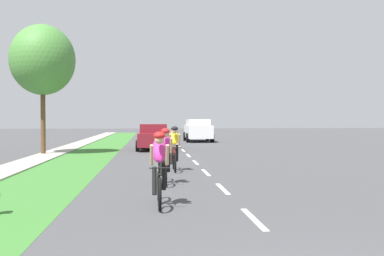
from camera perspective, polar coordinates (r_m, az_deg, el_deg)
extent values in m
plane|color=#424244|center=(23.32, -0.73, -3.32)|extent=(120.00, 120.00, 0.00)
cube|color=#38722D|center=(23.45, -12.94, -3.31)|extent=(2.67, 70.00, 0.01)
cube|color=#9E998E|center=(23.79, -17.75, -3.27)|extent=(1.35, 70.00, 0.10)
cube|color=white|center=(8.34, 7.96, -11.54)|extent=(0.12, 1.80, 0.01)
cube|color=white|center=(11.72, 3.97, -7.82)|extent=(0.12, 1.80, 0.01)
cube|color=white|center=(15.15, 1.81, -5.76)|extent=(0.12, 1.80, 0.01)
cube|color=white|center=(18.61, 0.46, -4.46)|extent=(0.12, 1.80, 0.01)
cube|color=white|center=(22.08, -0.47, -3.56)|extent=(0.12, 1.80, 0.01)
cube|color=white|center=(25.55, -1.14, -2.91)|extent=(0.12, 1.80, 0.01)
cube|color=white|center=(29.04, -1.65, -2.42)|extent=(0.12, 1.80, 0.01)
cube|color=white|center=(32.53, -2.05, -2.03)|extent=(0.12, 1.80, 0.01)
cube|color=white|center=(36.01, -2.37, -1.71)|extent=(0.12, 1.80, 0.01)
cube|color=white|center=(39.51, -2.64, -1.45)|extent=(0.12, 1.80, 0.01)
cube|color=white|center=(43.00, -2.86, -1.24)|extent=(0.12, 1.80, 0.01)
cube|color=white|center=(46.49, -3.05, -1.05)|extent=(0.12, 1.80, 0.01)
cube|color=white|center=(49.99, -3.22, -0.89)|extent=(0.12, 1.80, 0.01)
cube|color=white|center=(53.48, -3.36, -0.76)|extent=(0.12, 1.80, 0.01)
torus|color=black|center=(9.92, -4.32, -7.51)|extent=(0.06, 0.68, 0.68)
torus|color=black|center=(8.89, -4.19, -8.53)|extent=(0.06, 0.68, 0.68)
cylinder|color=black|center=(9.28, -4.25, -6.99)|extent=(0.04, 0.59, 0.43)
cylinder|color=black|center=(9.54, -4.28, -6.16)|extent=(0.04, 0.04, 0.55)
cylinder|color=black|center=(9.29, -4.26, -4.93)|extent=(0.03, 0.55, 0.03)
cylinder|color=black|center=(8.84, -4.20, -5.18)|extent=(0.42, 0.02, 0.02)
ellipsoid|color=#CC2D8C|center=(9.33, -4.27, -2.87)|extent=(0.30, 0.54, 0.63)
sphere|color=tan|center=(9.03, -4.23, -1.48)|extent=(0.20, 0.20, 0.20)
ellipsoid|color=red|center=(9.03, -4.24, -0.97)|extent=(0.24, 0.28, 0.16)
cylinder|color=tan|center=(9.05, -5.25, -3.50)|extent=(0.07, 0.26, 0.45)
cylinder|color=tan|center=(9.06, -3.22, -3.50)|extent=(0.07, 0.26, 0.45)
cylinder|color=black|center=(9.48, -4.88, -6.82)|extent=(0.10, 0.30, 0.60)
cylinder|color=black|center=(9.42, -3.65, -6.26)|extent=(0.10, 0.25, 0.61)
torus|color=black|center=(13.05, -3.58, -5.40)|extent=(0.06, 0.68, 0.68)
torus|color=black|center=(12.02, -3.42, -5.97)|extent=(0.06, 0.68, 0.68)
cylinder|color=#194C2D|center=(12.42, -3.49, -4.91)|extent=(0.04, 0.59, 0.43)
cylinder|color=#194C2D|center=(12.69, -3.53, -4.32)|extent=(0.04, 0.04, 0.55)
cylinder|color=#194C2D|center=(12.44, -3.50, -3.37)|extent=(0.03, 0.55, 0.03)
cylinder|color=black|center=(11.99, -3.43, -3.49)|extent=(0.42, 0.02, 0.02)
ellipsoid|color=#CC2D8C|center=(12.49, -3.51, -1.83)|extent=(0.30, 0.54, 0.63)
sphere|color=tan|center=(12.20, -3.47, -0.78)|extent=(0.20, 0.20, 0.20)
ellipsoid|color=red|center=(12.19, -3.47, -0.40)|extent=(0.24, 0.28, 0.16)
cylinder|color=tan|center=(12.21, -4.22, -2.28)|extent=(0.07, 0.26, 0.45)
cylinder|color=tan|center=(12.22, -2.72, -2.28)|extent=(0.07, 0.26, 0.45)
cylinder|color=black|center=(12.62, -3.97, -4.81)|extent=(0.10, 0.30, 0.60)
cylinder|color=black|center=(12.56, -3.06, -4.38)|extent=(0.10, 0.25, 0.61)
torus|color=black|center=(16.15, -2.41, -4.13)|extent=(0.06, 0.68, 0.68)
torus|color=black|center=(15.11, -2.20, -4.50)|extent=(0.06, 0.68, 0.68)
cylinder|color=red|center=(15.51, -2.29, -3.68)|extent=(0.04, 0.59, 0.43)
cylinder|color=red|center=(15.78, -2.34, -3.23)|extent=(0.04, 0.04, 0.55)
cylinder|color=red|center=(15.54, -2.30, -2.45)|extent=(0.03, 0.55, 0.03)
cylinder|color=black|center=(15.09, -2.21, -2.52)|extent=(0.42, 0.02, 0.02)
ellipsoid|color=yellow|center=(15.59, -2.31, -1.23)|extent=(0.30, 0.54, 0.63)
sphere|color=tan|center=(15.30, -2.26, -0.37)|extent=(0.20, 0.20, 0.20)
ellipsoid|color=black|center=(15.30, -2.26, -0.07)|extent=(0.24, 0.28, 0.16)
cylinder|color=tan|center=(15.31, -2.86, -1.57)|extent=(0.07, 0.26, 0.45)
cylinder|color=tan|center=(15.33, -1.66, -1.57)|extent=(0.07, 0.26, 0.45)
cylinder|color=black|center=(15.71, -2.69, -3.62)|extent=(0.10, 0.30, 0.60)
cylinder|color=black|center=(15.66, -1.95, -3.27)|extent=(0.10, 0.25, 0.61)
cube|color=maroon|center=(26.17, -5.03, -1.42)|extent=(1.76, 4.30, 0.76)
cube|color=maroon|center=(26.30, -5.03, -0.06)|extent=(1.55, 2.24, 0.52)
cube|color=#1E2833|center=(25.33, -5.02, -0.15)|extent=(1.44, 0.08, 0.44)
cylinder|color=black|center=(24.87, -7.04, -2.31)|extent=(0.22, 0.64, 0.64)
cylinder|color=black|center=(24.88, -2.98, -2.30)|extent=(0.22, 0.64, 0.64)
cylinder|color=black|center=(27.53, -6.88, -1.96)|extent=(0.22, 0.64, 0.64)
cylinder|color=black|center=(27.54, -3.21, -1.96)|extent=(0.22, 0.64, 0.64)
cube|color=silver|center=(35.53, 0.79, -0.45)|extent=(1.90, 4.70, 1.00)
cube|color=silver|center=(35.71, 0.76, 0.71)|extent=(1.71, 2.91, 0.52)
cube|color=#1E2833|center=(34.46, 0.98, 0.50)|extent=(1.56, 0.08, 0.44)
cylinder|color=black|center=(34.05, -0.54, -1.28)|extent=(0.25, 0.72, 0.72)
cylinder|color=black|center=(34.26, 2.62, -1.27)|extent=(0.25, 0.72, 0.72)
cylinder|color=black|center=(36.86, -0.91, -1.09)|extent=(0.25, 0.72, 0.72)
cylinder|color=black|center=(37.06, 2.02, -1.08)|extent=(0.25, 0.72, 0.72)
cylinder|color=brown|center=(23.92, -18.69, 0.99)|extent=(0.24, 0.24, 3.55)
ellipsoid|color=#478438|center=(24.10, -18.74, 8.34)|extent=(3.28, 3.28, 3.61)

